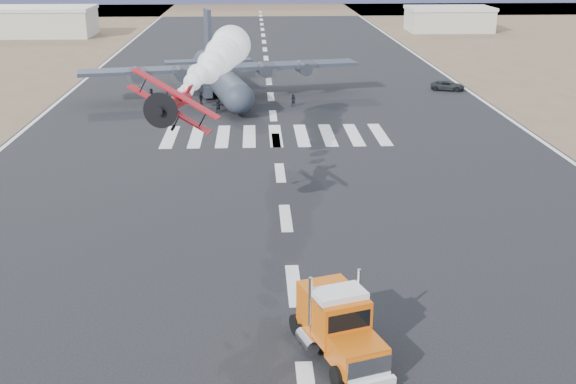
{
  "coord_description": "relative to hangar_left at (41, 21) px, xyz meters",
  "views": [
    {
      "loc": [
        -2.39,
        -29.87,
        20.94
      ],
      "look_at": [
        -0.06,
        18.82,
        4.0
      ],
      "focal_mm": 45.0,
      "sensor_mm": 36.0,
      "label": 1
    }
  ],
  "objects": [
    {
      "name": "aerobatic_biplane",
      "position": [
        43.91,
        -124.55,
        6.77
      ],
      "size": [
        6.1,
        6.16,
        4.63
      ],
      "rotation": [
        0.0,
        0.5,
        -0.11
      ],
      "color": "red"
    },
    {
      "name": "semi_truck",
      "position": [
        53.84,
        -141.39,
        -1.51
      ],
      "size": [
        4.97,
        8.74,
        3.86
      ],
      "rotation": [
        0.0,
        0.0,
        0.32
      ],
      "color": "black",
      "rests_on": "ground"
    },
    {
      "name": "crew_f",
      "position": [
        44.93,
        -82.85,
        -2.54
      ],
      "size": [
        1.66,
        0.71,
        1.74
      ],
      "primitive_type": "imported",
      "rotation": [
        0.0,
        0.0,
        3.26
      ],
      "color": "black",
      "rests_on": "ground"
    },
    {
      "name": "transport_aircraft",
      "position": [
        44.82,
        -72.1,
        -0.5
      ],
      "size": [
        38.91,
        31.86,
        11.28
      ],
      "rotation": [
        0.0,
        0.0,
        0.2
      ],
      "color": "#232A34",
      "rests_on": "ground"
    },
    {
      "name": "crew_c",
      "position": [
        46.14,
        -79.32,
        -2.6
      ],
      "size": [
        0.84,
        1.15,
        1.61
      ],
      "primitive_type": "imported",
      "rotation": [
        0.0,
        0.0,
        4.33
      ],
      "color": "black",
      "rests_on": "ground"
    },
    {
      "name": "smoke_trail",
      "position": [
        46.54,
        -100.69,
        6.96
      ],
      "size": [
        5.4,
        28.71,
        4.28
      ],
      "rotation": [
        0.0,
        0.0,
        -0.11
      ],
      "color": "white"
    },
    {
      "name": "hangar_left",
      "position": [
        0.0,
        0.0,
        0.0
      ],
      "size": [
        24.5,
        14.5,
        6.7
      ],
      "color": "#A6A393",
      "rests_on": "ground"
    },
    {
      "name": "crew_a",
      "position": [
        48.94,
        -75.06,
        -2.49
      ],
      "size": [
        0.84,
        0.78,
        1.84
      ],
      "primitive_type": "imported",
      "rotation": [
        0.0,
        0.0,
        5.85
      ],
      "color": "black",
      "rests_on": "ground"
    },
    {
      "name": "crew_e",
      "position": [
        35.4,
        -75.51,
        -2.51
      ],
      "size": [
        0.57,
        0.89,
        1.79
      ],
      "primitive_type": "imported",
      "rotation": [
        0.0,
        0.0,
        4.67
      ],
      "color": "black",
      "rests_on": "ground"
    },
    {
      "name": "support_vehicle",
      "position": [
        78.45,
        -69.56,
        -2.72
      ],
      "size": [
        5.45,
        3.71,
        1.39
      ],
      "primitive_type": "imported",
      "rotation": [
        0.0,
        0.0,
        1.26
      ],
      "color": "black",
      "rests_on": "ground"
    },
    {
      "name": "scrub_far",
      "position": [
        52.0,
        85.0,
        -3.41
      ],
      "size": [
        500.0,
        80.0,
        0.0
      ],
      "primitive_type": "cube",
      "color": "brown",
      "rests_on": "ground"
    },
    {
      "name": "runway_markings",
      "position": [
        52.0,
        -85.0,
        -3.4
      ],
      "size": [
        60.0,
        260.0,
        0.01
      ],
      "primitive_type": null,
      "color": "silver",
      "rests_on": "ground"
    },
    {
      "name": "crew_g",
      "position": [
        37.64,
        -75.93,
        -2.55
      ],
      "size": [
        0.57,
        0.67,
        1.71
      ],
      "primitive_type": "imported",
      "rotation": [
        0.0,
        0.0,
        4.62
      ],
      "color": "black",
      "rests_on": "ground"
    },
    {
      "name": "hangar_right",
      "position": [
        98.0,
        5.0,
        -0.4
      ],
      "size": [
        20.5,
        12.5,
        5.9
      ],
      "color": "#A6A393",
      "rests_on": "ground"
    },
    {
      "name": "crew_h",
      "position": [
        47.65,
        -81.03,
        -2.58
      ],
      "size": [
        0.95,
        0.87,
        1.66
      ],
      "primitive_type": "imported",
      "rotation": [
        0.0,
        0.0,
        5.68
      ],
      "color": "black",
      "rests_on": "ground"
    },
    {
      "name": "crew_d",
      "position": [
        42.4,
        -77.68,
        -2.56
      ],
      "size": [
        0.91,
        1.12,
        1.7
      ],
      "primitive_type": "imported",
      "rotation": [
        0.0,
        0.0,
        1.09
      ],
      "color": "black",
      "rests_on": "ground"
    },
    {
      "name": "crew_b",
      "position": [
        54.88,
        -79.61,
        -2.59
      ],
      "size": [
        0.92,
        0.75,
        1.64
      ],
      "primitive_type": "imported",
      "rotation": [
        0.0,
        0.0,
        5.91
      ],
      "color": "black",
      "rests_on": "ground"
    }
  ]
}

